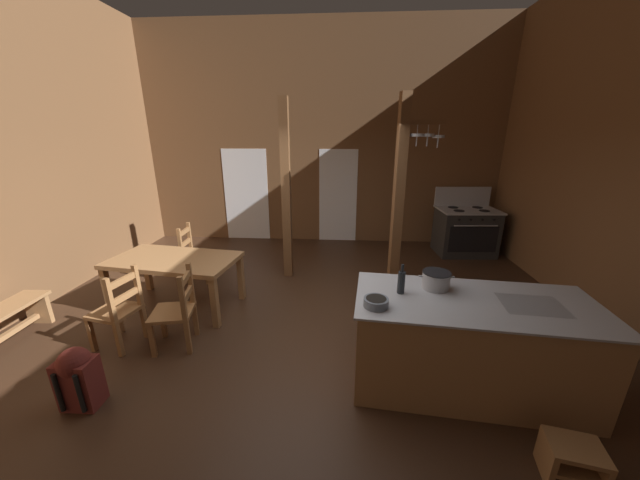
{
  "coord_description": "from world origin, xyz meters",
  "views": [
    {
      "loc": [
        0.47,
        -3.56,
        2.39
      ],
      "look_at": [
        0.2,
        0.51,
        1.05
      ],
      "focal_mm": 18.49,
      "sensor_mm": 36.0,
      "label": 1
    }
  ],
  "objects_px": {
    "kitchen_island": "(469,344)",
    "backpack": "(78,376)",
    "stove_range": "(465,231)",
    "dining_table": "(174,264)",
    "ladderback_chair_by_post": "(195,254)",
    "mixing_bowl_on_counter": "(376,302)",
    "bottle_tall_on_counter": "(401,282)",
    "stockpot_on_counter": "(436,280)",
    "ladderback_chair_at_table_end": "(177,310)",
    "step_stool": "(573,459)",
    "ladderback_chair_near_window": "(119,310)"
  },
  "relations": [
    {
      "from": "backpack",
      "to": "kitchen_island",
      "type": "bearing_deg",
      "value": 7.91
    },
    {
      "from": "kitchen_island",
      "to": "stove_range",
      "type": "xyz_separation_m",
      "value": [
        1.28,
        3.86,
        0.02
      ]
    },
    {
      "from": "stove_range",
      "to": "mixing_bowl_on_counter",
      "type": "height_order",
      "value": "stove_range"
    },
    {
      "from": "step_stool",
      "to": "ladderback_chair_near_window",
      "type": "bearing_deg",
      "value": 162.74
    },
    {
      "from": "kitchen_island",
      "to": "mixing_bowl_on_counter",
      "type": "height_order",
      "value": "mixing_bowl_on_counter"
    },
    {
      "from": "ladderback_chair_near_window",
      "to": "backpack",
      "type": "relative_size",
      "value": 1.59
    },
    {
      "from": "ladderback_chair_by_post",
      "to": "backpack",
      "type": "height_order",
      "value": "ladderback_chair_by_post"
    },
    {
      "from": "ladderback_chair_at_table_end",
      "to": "stockpot_on_counter",
      "type": "height_order",
      "value": "stockpot_on_counter"
    },
    {
      "from": "kitchen_island",
      "to": "backpack",
      "type": "xyz_separation_m",
      "value": [
        -3.56,
        -0.5,
        -0.15
      ]
    },
    {
      "from": "stockpot_on_counter",
      "to": "bottle_tall_on_counter",
      "type": "xyz_separation_m",
      "value": [
        -0.36,
        -0.13,
        0.03
      ]
    },
    {
      "from": "dining_table",
      "to": "stockpot_on_counter",
      "type": "distance_m",
      "value": 3.44
    },
    {
      "from": "bottle_tall_on_counter",
      "to": "dining_table",
      "type": "bearing_deg",
      "value": 157.08
    },
    {
      "from": "backpack",
      "to": "stockpot_on_counter",
      "type": "relative_size",
      "value": 1.75
    },
    {
      "from": "step_stool",
      "to": "backpack",
      "type": "xyz_separation_m",
      "value": [
        -4.01,
        0.41,
        0.14
      ]
    },
    {
      "from": "step_stool",
      "to": "dining_table",
      "type": "xyz_separation_m",
      "value": [
        -3.99,
        2.23,
        0.47
      ]
    },
    {
      "from": "dining_table",
      "to": "ladderback_chair_at_table_end",
      "type": "distance_m",
      "value": 1.01
    },
    {
      "from": "stove_range",
      "to": "stockpot_on_counter",
      "type": "height_order",
      "value": "stove_range"
    },
    {
      "from": "stove_range",
      "to": "dining_table",
      "type": "height_order",
      "value": "stove_range"
    },
    {
      "from": "ladderback_chair_near_window",
      "to": "mixing_bowl_on_counter",
      "type": "bearing_deg",
      "value": -11.27
    },
    {
      "from": "stove_range",
      "to": "ladderback_chair_at_table_end",
      "type": "height_order",
      "value": "stove_range"
    },
    {
      "from": "step_stool",
      "to": "mixing_bowl_on_counter",
      "type": "distance_m",
      "value": 1.74
    },
    {
      "from": "bottle_tall_on_counter",
      "to": "stockpot_on_counter",
      "type": "bearing_deg",
      "value": 19.74
    },
    {
      "from": "mixing_bowl_on_counter",
      "to": "ladderback_chair_at_table_end",
      "type": "bearing_deg",
      "value": 164.39
    },
    {
      "from": "kitchen_island",
      "to": "step_stool",
      "type": "bearing_deg",
      "value": -63.98
    },
    {
      "from": "backpack",
      "to": "ladderback_chair_by_post",
      "type": "bearing_deg",
      "value": 92.31
    },
    {
      "from": "ladderback_chair_near_window",
      "to": "stockpot_on_counter",
      "type": "height_order",
      "value": "stockpot_on_counter"
    },
    {
      "from": "backpack",
      "to": "bottle_tall_on_counter",
      "type": "height_order",
      "value": "bottle_tall_on_counter"
    },
    {
      "from": "ladderback_chair_by_post",
      "to": "backpack",
      "type": "relative_size",
      "value": 1.59
    },
    {
      "from": "kitchen_island",
      "to": "stockpot_on_counter",
      "type": "bearing_deg",
      "value": 142.09
    },
    {
      "from": "ladderback_chair_at_table_end",
      "to": "backpack",
      "type": "distance_m",
      "value": 1.06
    },
    {
      "from": "kitchen_island",
      "to": "mixing_bowl_on_counter",
      "type": "xyz_separation_m",
      "value": [
        -0.92,
        -0.16,
        0.51
      ]
    },
    {
      "from": "step_stool",
      "to": "dining_table",
      "type": "bearing_deg",
      "value": 150.75
    },
    {
      "from": "dining_table",
      "to": "ladderback_chair_by_post",
      "type": "height_order",
      "value": "ladderback_chair_by_post"
    },
    {
      "from": "ladderback_chair_by_post",
      "to": "stove_range",
      "type": "bearing_deg",
      "value": 18.09
    },
    {
      "from": "mixing_bowl_on_counter",
      "to": "ladderback_chair_by_post",
      "type": "bearing_deg",
      "value": 138.88
    },
    {
      "from": "backpack",
      "to": "mixing_bowl_on_counter",
      "type": "distance_m",
      "value": 2.74
    },
    {
      "from": "kitchen_island",
      "to": "ladderback_chair_at_table_end",
      "type": "distance_m",
      "value": 3.13
    },
    {
      "from": "ladderback_chair_at_table_end",
      "to": "stove_range",
      "type": "bearing_deg",
      "value": 37.95
    },
    {
      "from": "stove_range",
      "to": "dining_table",
      "type": "relative_size",
      "value": 0.73
    },
    {
      "from": "step_stool",
      "to": "dining_table",
      "type": "relative_size",
      "value": 0.23
    },
    {
      "from": "kitchen_island",
      "to": "mixing_bowl_on_counter",
      "type": "distance_m",
      "value": 1.06
    },
    {
      "from": "kitchen_island",
      "to": "bottle_tall_on_counter",
      "type": "bearing_deg",
      "value": 170.67
    },
    {
      "from": "dining_table",
      "to": "bottle_tall_on_counter",
      "type": "height_order",
      "value": "bottle_tall_on_counter"
    },
    {
      "from": "ladderback_chair_by_post",
      "to": "stockpot_on_counter",
      "type": "xyz_separation_m",
      "value": [
        3.37,
        -2.0,
        0.57
      ]
    },
    {
      "from": "mixing_bowl_on_counter",
      "to": "bottle_tall_on_counter",
      "type": "relative_size",
      "value": 0.75
    },
    {
      "from": "step_stool",
      "to": "stockpot_on_counter",
      "type": "height_order",
      "value": "stockpot_on_counter"
    },
    {
      "from": "ladderback_chair_near_window",
      "to": "dining_table",
      "type": "bearing_deg",
      "value": 76.58
    },
    {
      "from": "step_stool",
      "to": "ladderback_chair_at_table_end",
      "type": "height_order",
      "value": "ladderback_chair_at_table_end"
    },
    {
      "from": "ladderback_chair_near_window",
      "to": "step_stool",
      "type": "bearing_deg",
      "value": -17.26
    },
    {
      "from": "stove_range",
      "to": "ladderback_chair_at_table_end",
      "type": "distance_m",
      "value": 5.56
    }
  ]
}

